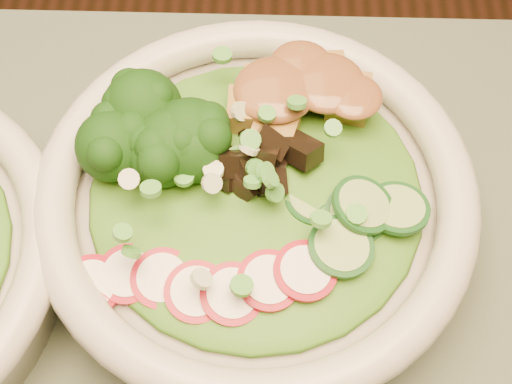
# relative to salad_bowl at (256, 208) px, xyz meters

# --- Properties ---
(salad_bowl) EXTENTS (0.27, 0.27, 0.07)m
(salad_bowl) POSITION_rel_salad_bowl_xyz_m (0.00, 0.00, 0.00)
(salad_bowl) COLOR beige
(salad_bowl) RESTS_ON dining_table
(lettuce_bed) EXTENTS (0.21, 0.21, 0.02)m
(lettuce_bed) POSITION_rel_salad_bowl_xyz_m (0.00, 0.00, 0.02)
(lettuce_bed) COLOR #2A6114
(lettuce_bed) RESTS_ON salad_bowl
(broccoli_florets) EXTENTS (0.09, 0.08, 0.04)m
(broccoli_florets) POSITION_rel_salad_bowl_xyz_m (-0.06, 0.02, 0.04)
(broccoli_florets) COLOR black
(broccoli_florets) RESTS_ON salad_bowl
(radish_slices) EXTENTS (0.12, 0.06, 0.02)m
(radish_slices) POSITION_rel_salad_bowl_xyz_m (-0.02, -0.06, 0.03)
(radish_slices) COLOR maroon
(radish_slices) RESTS_ON salad_bowl
(cucumber_slices) EXTENTS (0.08, 0.08, 0.04)m
(cucumber_slices) POSITION_rel_salad_bowl_xyz_m (0.06, -0.03, 0.03)
(cucumber_slices) COLOR #9BC86F
(cucumber_slices) RESTS_ON salad_bowl
(mushroom_heap) EXTENTS (0.08, 0.08, 0.04)m
(mushroom_heap) POSITION_rel_salad_bowl_xyz_m (0.00, 0.01, 0.04)
(mushroom_heap) COLOR black
(mushroom_heap) RESTS_ON salad_bowl
(tofu_cubes) EXTENTS (0.10, 0.08, 0.04)m
(tofu_cubes) POSITION_rel_salad_bowl_xyz_m (0.02, 0.06, 0.03)
(tofu_cubes) COLOR olive
(tofu_cubes) RESTS_ON salad_bowl
(peanut_sauce) EXTENTS (0.07, 0.06, 0.02)m
(peanut_sauce) POSITION_rel_salad_bowl_xyz_m (0.02, 0.06, 0.05)
(peanut_sauce) COLOR brown
(peanut_sauce) RESTS_ON tofu_cubes
(scallion_garnish) EXTENTS (0.20, 0.20, 0.02)m
(scallion_garnish) POSITION_rel_salad_bowl_xyz_m (-0.00, 0.00, 0.05)
(scallion_garnish) COLOR #4A9C37
(scallion_garnish) RESTS_ON salad_bowl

